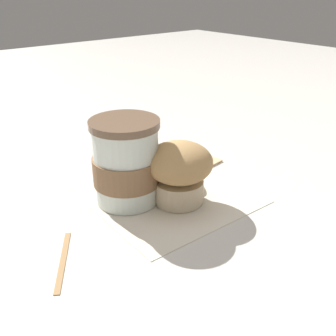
# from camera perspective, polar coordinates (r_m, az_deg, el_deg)

# --- Properties ---
(ground_plane) EXTENTS (3.00, 3.00, 0.00)m
(ground_plane) POSITION_cam_1_polar(r_m,az_deg,el_deg) (0.59, 0.00, -3.95)
(ground_plane) COLOR beige
(paper_napkin) EXTENTS (0.23, 0.23, 0.00)m
(paper_napkin) POSITION_cam_1_polar(r_m,az_deg,el_deg) (0.59, 0.00, -3.89)
(paper_napkin) COLOR beige
(paper_napkin) RESTS_ON ground_plane
(coffee_cup) EXTENTS (0.10, 0.10, 0.12)m
(coffee_cup) POSITION_cam_1_polar(r_m,az_deg,el_deg) (0.55, -6.08, 0.69)
(coffee_cup) COLOR silver
(coffee_cup) RESTS_ON paper_napkin
(muffin) EXTENTS (0.10, 0.10, 0.09)m
(muffin) POSITION_cam_1_polar(r_m,az_deg,el_deg) (0.55, 1.69, -0.17)
(muffin) COLOR beige
(muffin) RESTS_ON paper_napkin
(banana) EXTENTS (0.06, 0.16, 0.03)m
(banana) POSITION_cam_1_polar(r_m,az_deg,el_deg) (0.65, -0.07, 0.65)
(banana) COLOR #D6CC4C
(banana) RESTS_ON paper_napkin
(sugar_packet) EXTENTS (0.04, 0.05, 0.01)m
(sugar_packet) POSITION_cam_1_polar(r_m,az_deg,el_deg) (0.70, 5.53, 1.38)
(sugar_packet) COLOR #E0B27F
(sugar_packet) RESTS_ON ground_plane
(wooden_stirrer) EXTENTS (0.07, 0.10, 0.00)m
(wooden_stirrer) POSITION_cam_1_polar(r_m,az_deg,el_deg) (0.48, -15.02, -12.82)
(wooden_stirrer) COLOR #9E7547
(wooden_stirrer) RESTS_ON ground_plane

